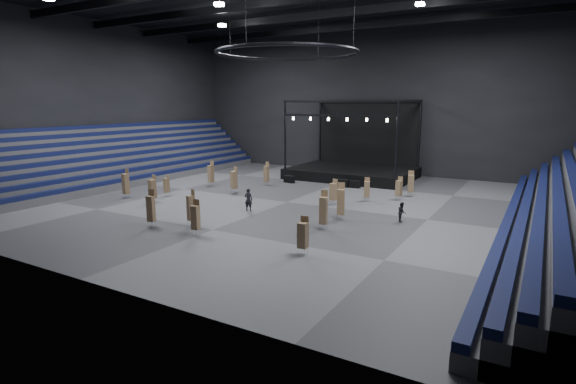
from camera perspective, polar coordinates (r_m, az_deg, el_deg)
The scene contains 29 objects.
floor at distance 40.66m, azimuth -0.11°, elevation -1.29°, with size 50.00×50.00×0.00m, color #535356.
wall_back at distance 58.81m, azimuth 10.41°, elevation 11.23°, with size 50.00×0.20×18.00m, color black.
wall_front at distance 23.97m, azimuth -26.66°, elevation 10.51°, with size 50.00×0.20×18.00m, color black.
wall_left at distance 56.54m, azimuth -23.01°, elevation 10.54°, with size 0.20×42.00×18.00m, color black.
bleachers_left at distance 55.37m, azimuth -21.14°, elevation 3.12°, with size 7.20×40.00×6.40m.
stage at distance 54.85m, azimuth 8.45°, elevation 3.39°, with size 14.00×10.00×9.20m.
truss_ring at distance 39.92m, azimuth -0.11°, elevation 17.25°, with size 12.30×12.30×5.15m.
roof_girders at distance 40.57m, azimuth -0.12°, elevation 23.16°, with size 49.00×30.35×0.70m.
flight_case_left at distance 50.57m, azimuth 0.15°, elevation 1.64°, with size 1.18×0.59×0.79m, color black.
flight_case_mid at distance 48.30m, azimuth 7.00°, elevation 1.12°, with size 1.23×0.61×0.82m, color black.
flight_case_right at distance 47.97m, azimuth 8.48°, elevation 0.98°, with size 1.13×0.57×0.76m, color black.
chair_stack_0 at distance 31.65m, azimuth 4.53°, elevation -2.26°, with size 0.61×0.61×2.84m.
chair_stack_1 at distance 31.02m, azimuth -11.66°, elevation -3.10°, with size 0.56×0.56×2.44m.
chair_stack_2 at distance 44.48m, azimuth -15.16°, elevation 0.88°, with size 0.61×0.61×2.12m.
chair_stack_3 at distance 48.95m, azimuth -2.75°, elevation 2.38°, with size 0.50×0.50×2.55m.
chair_stack_4 at distance 41.26m, azimuth 9.99°, elevation 0.39°, with size 0.63×0.63×2.21m.
chair_stack_5 at distance 26.43m, azimuth 1.92°, elevation -5.42°, with size 0.55×0.55×2.33m.
chair_stack_6 at distance 49.00m, azimuth -9.76°, elevation 2.35°, with size 0.56×0.56×2.71m.
chair_stack_7 at distance 44.96m, azimuth -6.87°, elevation 1.61°, with size 0.70×0.70×2.62m.
chair_stack_8 at distance 42.57m, azimuth 13.92°, elevation 0.53°, with size 0.58×0.58×2.17m.
chair_stack_9 at distance 41.83m, azimuth -16.84°, elevation 0.44°, with size 0.66×0.66×2.53m.
chair_stack_10 at distance 39.50m, azimuth 5.79°, elevation 0.09°, with size 0.65×0.65×2.29m.
chair_stack_11 at distance 44.72m, azimuth -19.90°, elevation 1.04°, with size 0.57×0.57×2.80m.
chair_stack_12 at distance 34.32m, azimuth 6.73°, elevation -1.18°, with size 0.67×0.67×2.90m.
chair_stack_13 at distance 44.37m, azimuth 15.33°, elevation 1.10°, with size 0.69×0.69×2.49m.
chair_stack_14 at distance 33.39m, azimuth -12.21°, elevation -1.91°, with size 0.63×0.63×2.69m.
chair_stack_15 at distance 33.87m, azimuth -17.01°, elevation -1.94°, with size 0.59×0.59×2.73m.
man_center at distance 37.37m, azimuth -5.04°, elevation -0.96°, with size 0.69×0.45×1.90m, color black.
crew_member at distance 34.88m, azimuth 14.26°, elevation -2.48°, with size 0.73×0.57×1.51m, color black.
Camera 1 is at (19.91, -34.34, 8.81)m, focal length 28.00 mm.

